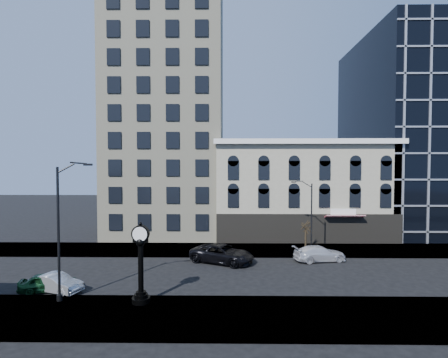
{
  "coord_description": "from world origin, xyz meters",
  "views": [
    {
      "loc": [
        2.41,
        -27.42,
        9.1
      ],
      "look_at": [
        2.0,
        4.0,
        8.0
      ],
      "focal_mm": 26.0,
      "sensor_mm": 36.0,
      "label": 1
    }
  ],
  "objects_px": {
    "street_clock": "(141,266)",
    "street_lamp_near": "(69,194)",
    "car_near_a": "(49,282)",
    "car_near_b": "(56,283)"
  },
  "relations": [
    {
      "from": "street_clock",
      "to": "street_lamp_near",
      "type": "height_order",
      "value": "street_lamp_near"
    },
    {
      "from": "street_clock",
      "to": "car_near_a",
      "type": "xyz_separation_m",
      "value": [
        -7.42,
        2.16,
        -1.89
      ]
    },
    {
      "from": "street_clock",
      "to": "car_near_a",
      "type": "relative_size",
      "value": 1.38
    },
    {
      "from": "car_near_a",
      "to": "car_near_b",
      "type": "xyz_separation_m",
      "value": [
        0.65,
        -0.14,
        -0.01
      ]
    },
    {
      "from": "street_clock",
      "to": "car_near_b",
      "type": "bearing_deg",
      "value": 165.72
    },
    {
      "from": "street_clock",
      "to": "street_lamp_near",
      "type": "xyz_separation_m",
      "value": [
        -4.9,
        0.39,
        4.78
      ]
    },
    {
      "from": "street_clock",
      "to": "car_near_b",
      "type": "distance_m",
      "value": 7.32
    },
    {
      "from": "street_lamp_near",
      "to": "car_near_b",
      "type": "xyz_separation_m",
      "value": [
        -1.87,
        1.63,
        -6.67
      ]
    },
    {
      "from": "street_lamp_near",
      "to": "car_near_b",
      "type": "relative_size",
      "value": 2.39
    },
    {
      "from": "street_clock",
      "to": "car_near_a",
      "type": "distance_m",
      "value": 7.95
    }
  ]
}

